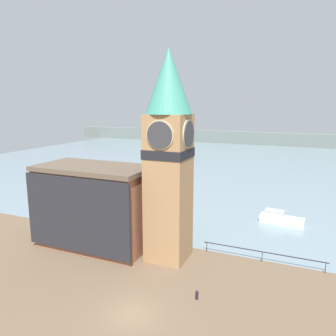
% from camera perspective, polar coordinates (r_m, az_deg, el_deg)
% --- Properties ---
extents(ground_plane, '(160.00, 160.00, 0.00)m').
position_cam_1_polar(ground_plane, '(27.77, -6.21, -23.88)').
color(ground_plane, brown).
extents(water, '(160.00, 120.00, 0.00)m').
position_cam_1_polar(water, '(94.70, 16.13, 1.00)').
color(water, gray).
rests_on(water, ground_plane).
extents(far_shoreline, '(180.00, 3.00, 5.00)m').
position_cam_1_polar(far_shoreline, '(133.81, 18.46, 4.79)').
color(far_shoreline, slate).
rests_on(far_shoreline, water).
extents(pier_railing, '(12.37, 0.08, 1.09)m').
position_cam_1_polar(pier_railing, '(35.84, 16.10, -13.98)').
color(pier_railing, '#232328').
rests_on(pier_railing, ground_plane).
extents(clock_tower, '(4.56, 4.56, 21.09)m').
position_cam_1_polar(clock_tower, '(32.38, 0.11, 2.77)').
color(clock_tower, '#9E754C').
rests_on(clock_tower, ground_plane).
extents(pier_building, '(12.88, 6.76, 9.22)m').
position_cam_1_polar(pier_building, '(37.92, -12.70, -6.46)').
color(pier_building, '#935B42').
rests_on(pier_building, ground_plane).
extents(boat_near, '(5.86, 2.31, 1.76)m').
position_cam_1_polar(boat_near, '(47.22, 19.00, -8.34)').
color(boat_near, silver).
rests_on(boat_near, water).
extents(mooring_bollard_near, '(0.27, 0.27, 0.77)m').
position_cam_1_polar(mooring_bollard_near, '(29.09, 5.05, -21.09)').
color(mooring_bollard_near, black).
rests_on(mooring_bollard_near, ground_plane).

